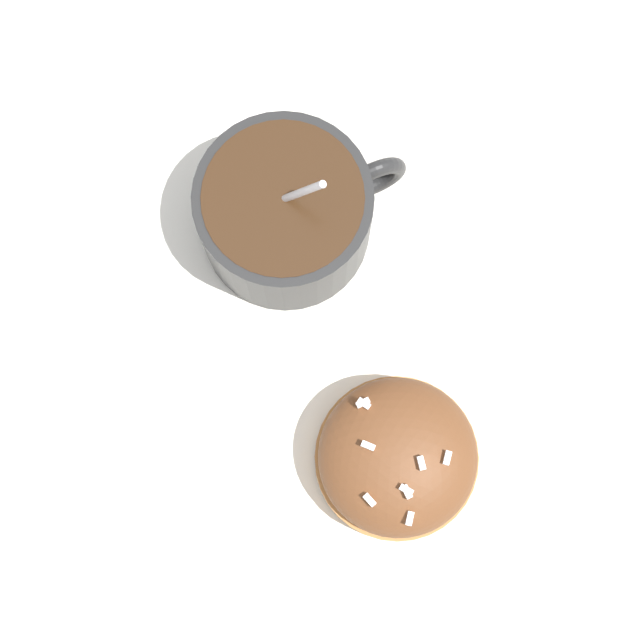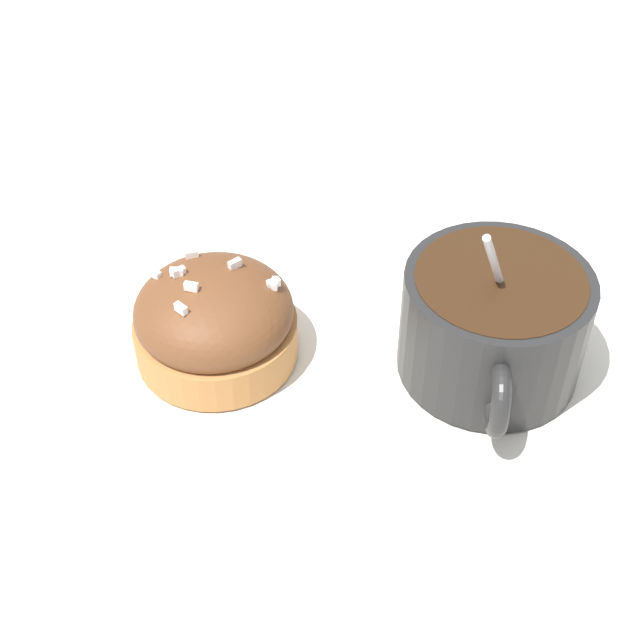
% 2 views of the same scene
% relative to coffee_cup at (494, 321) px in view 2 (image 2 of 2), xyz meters
% --- Properties ---
extents(ground_plane, '(3.00, 3.00, 0.00)m').
position_rel_coffee_cup_xyz_m(ground_plane, '(-0.07, 0.01, -0.04)').
color(ground_plane, silver).
extents(paper_napkin, '(0.34, 0.32, 0.00)m').
position_rel_coffee_cup_xyz_m(paper_napkin, '(-0.07, 0.01, -0.03)').
color(paper_napkin, white).
rests_on(paper_napkin, ground_plane).
extents(coffee_cup, '(0.10, 0.12, 0.10)m').
position_rel_coffee_cup_xyz_m(coffee_cup, '(0.00, 0.00, 0.00)').
color(coffee_cup, black).
rests_on(coffee_cup, paper_napkin).
extents(frosted_pastry, '(0.09, 0.09, 0.06)m').
position_rel_coffee_cup_xyz_m(frosted_pastry, '(-0.14, 0.02, -0.01)').
color(frosted_pastry, '#B2753D').
rests_on(frosted_pastry, paper_napkin).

